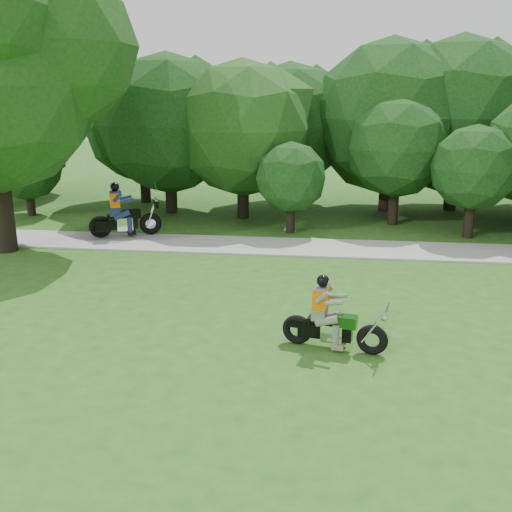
{
  "coord_description": "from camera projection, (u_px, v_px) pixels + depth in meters",
  "views": [
    {
      "loc": [
        -0.45,
        -9.86,
        4.78
      ],
      "look_at": [
        -2.02,
        2.62,
        1.22
      ],
      "focal_mm": 40.0,
      "sensor_mm": 36.0,
      "label": 1
    }
  ],
  "objects": [
    {
      "name": "tree_line",
      "position": [
        409.0,
        124.0,
        23.2
      ],
      "size": [
        39.96,
        11.05,
        7.53
      ],
      "color": "black",
      "rests_on": "ground"
    },
    {
      "name": "chopper_motorcycle",
      "position": [
        329.0,
        322.0,
        11.01
      ],
      "size": [
        2.07,
        0.79,
        1.49
      ],
      "rotation": [
        0.0,
        0.0,
        -0.22
      ],
      "color": "black",
      "rests_on": "ground"
    },
    {
      "name": "ground",
      "position": [
        345.0,
        360.0,
        10.66
      ],
      "size": [
        100.0,
        100.0,
        0.0
      ],
      "primitive_type": "plane",
      "color": "#255618",
      "rests_on": "ground"
    },
    {
      "name": "touring_motorcycle",
      "position": [
        121.0,
        217.0,
        19.54
      ],
      "size": [
        2.35,
        1.46,
        1.89
      ],
      "rotation": [
        0.0,
        0.0,
        0.41
      ],
      "color": "black",
      "rests_on": "walkway"
    },
    {
      "name": "walkway",
      "position": [
        339.0,
        248.0,
        18.29
      ],
      "size": [
        60.0,
        2.2,
        0.06
      ],
      "primitive_type": "cube",
      "color": "gray",
      "rests_on": "ground"
    }
  ]
}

